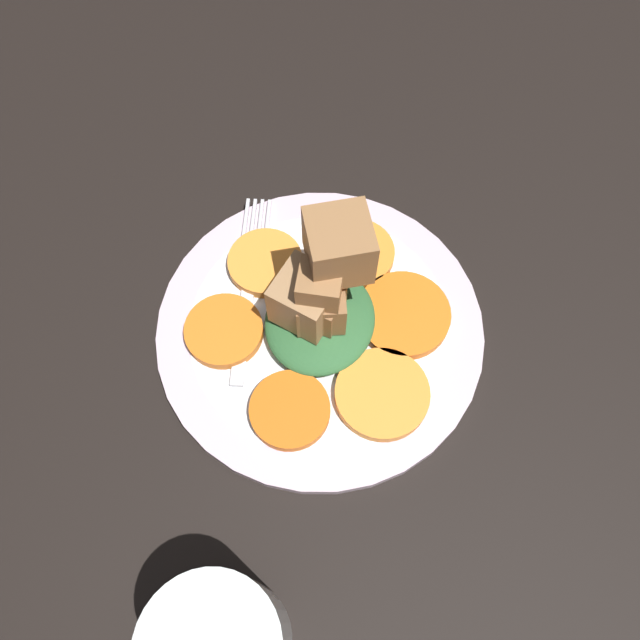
# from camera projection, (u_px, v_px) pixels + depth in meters

# --- Properties ---
(table_slab) EXTENTS (1.20, 1.20, 0.02)m
(table_slab) POSITION_uv_depth(u_px,v_px,m) (320.00, 335.00, 0.54)
(table_slab) COLOR black
(table_slab) RESTS_ON ground
(plate) EXTENTS (0.28, 0.28, 0.01)m
(plate) POSITION_uv_depth(u_px,v_px,m) (320.00, 328.00, 0.53)
(plate) COLOR silver
(plate) RESTS_ON table_slab
(carrot_slice_0) EXTENTS (0.07, 0.07, 0.01)m
(carrot_slice_0) POSITION_uv_depth(u_px,v_px,m) (224.00, 331.00, 0.52)
(carrot_slice_0) COLOR orange
(carrot_slice_0) RESTS_ON plate
(carrot_slice_1) EXTENTS (0.06, 0.06, 0.01)m
(carrot_slice_1) POSITION_uv_depth(u_px,v_px,m) (289.00, 410.00, 0.49)
(carrot_slice_1) COLOR #D66114
(carrot_slice_1) RESTS_ON plate
(carrot_slice_2) EXTENTS (0.08, 0.08, 0.01)m
(carrot_slice_2) POSITION_uv_depth(u_px,v_px,m) (382.00, 394.00, 0.49)
(carrot_slice_2) COLOR orange
(carrot_slice_2) RESTS_ON plate
(carrot_slice_3) EXTENTS (0.08, 0.08, 0.01)m
(carrot_slice_3) POSITION_uv_depth(u_px,v_px,m) (403.00, 315.00, 0.52)
(carrot_slice_3) COLOR orange
(carrot_slice_3) RESTS_ON plate
(carrot_slice_4) EXTENTS (0.07, 0.07, 0.01)m
(carrot_slice_4) POSITION_uv_depth(u_px,v_px,m) (356.00, 254.00, 0.55)
(carrot_slice_4) COLOR orange
(carrot_slice_4) RESTS_ON plate
(carrot_slice_5) EXTENTS (0.07, 0.07, 0.01)m
(carrot_slice_5) POSITION_uv_depth(u_px,v_px,m) (265.00, 263.00, 0.55)
(carrot_slice_5) COLOR orange
(carrot_slice_5) RESTS_ON plate
(center_pile) EXTENTS (0.11, 0.09, 0.11)m
(center_pile) POSITION_uv_depth(u_px,v_px,m) (321.00, 299.00, 0.49)
(center_pile) COLOR #2D6033
(center_pile) RESTS_ON plate
(fork) EXTENTS (0.18, 0.06, 0.00)m
(fork) POSITION_uv_depth(u_px,v_px,m) (249.00, 282.00, 0.54)
(fork) COLOR silver
(fork) RESTS_ON plate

